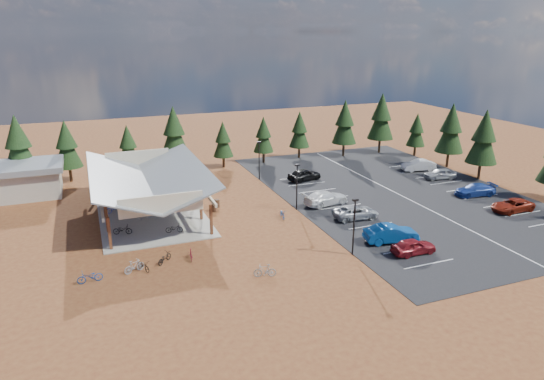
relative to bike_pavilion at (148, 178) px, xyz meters
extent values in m
plane|color=#602D19|center=(10.00, -7.00, -3.82)|extent=(140.00, 140.00, 0.00)
cube|color=black|center=(28.50, -4.00, -3.80)|extent=(27.00, 44.00, 0.04)
cube|color=gray|center=(0.00, 0.00, -3.77)|extent=(10.60, 18.60, 0.10)
cube|color=#553218|center=(-4.60, -8.40, -2.22)|extent=(0.25, 0.25, 3.00)
cube|color=#553218|center=(-4.60, -4.20, -2.22)|extent=(0.25, 0.25, 3.00)
cube|color=#553218|center=(-4.60, 0.00, -2.22)|extent=(0.25, 0.25, 3.00)
cube|color=#553218|center=(-4.60, 4.20, -2.22)|extent=(0.25, 0.25, 3.00)
cube|color=#553218|center=(-4.60, 8.40, -2.22)|extent=(0.25, 0.25, 3.00)
cube|color=#553218|center=(4.60, -8.40, -2.22)|extent=(0.25, 0.25, 3.00)
cube|color=#553218|center=(4.60, -4.20, -2.22)|extent=(0.25, 0.25, 3.00)
cube|color=#553218|center=(4.60, 0.00, -2.22)|extent=(0.25, 0.25, 3.00)
cube|color=#553218|center=(4.60, 4.20, -2.22)|extent=(0.25, 0.25, 3.00)
cube|color=#553218|center=(4.60, 8.40, -2.22)|extent=(0.25, 0.25, 3.00)
cube|color=beige|center=(-5.00, 0.00, -0.72)|extent=(0.22, 18.00, 0.35)
cube|color=beige|center=(5.00, 0.00, -0.72)|extent=(0.22, 18.00, 0.35)
cube|color=slate|center=(-2.90, 0.00, 0.18)|extent=(5.85, 19.40, 2.13)
cube|color=slate|center=(2.90, 0.00, 0.18)|extent=(5.85, 19.40, 2.13)
cube|color=beige|center=(0.00, -9.00, 0.08)|extent=(7.50, 0.15, 1.80)
cube|color=beige|center=(0.00, 9.00, 0.08)|extent=(7.50, 0.15, 1.80)
cube|color=#ADA593|center=(-14.00, 11.00, -2.22)|extent=(10.00, 6.00, 3.20)
cube|color=slate|center=(-14.00, 11.00, -0.27)|extent=(11.00, 7.00, 0.70)
cylinder|color=black|center=(15.00, -17.00, -1.32)|extent=(0.14, 0.14, 5.00)
cube|color=black|center=(15.00, -17.00, 1.23)|extent=(0.50, 0.25, 0.18)
cylinder|color=black|center=(15.00, -5.00, -1.32)|extent=(0.14, 0.14, 5.00)
cube|color=black|center=(15.00, -5.00, 1.23)|extent=(0.50, 0.25, 0.18)
cylinder|color=black|center=(15.00, 7.00, -1.32)|extent=(0.14, 0.14, 5.00)
cube|color=black|center=(15.00, 7.00, 1.23)|extent=(0.50, 0.25, 0.18)
cylinder|color=#412717|center=(6.47, -2.30, -3.37)|extent=(0.60, 0.60, 0.90)
cylinder|color=#412717|center=(7.10, -1.08, -3.37)|extent=(0.60, 0.60, 0.90)
cylinder|color=#382314|center=(-13.38, 14.60, -2.71)|extent=(0.36, 0.36, 2.24)
cone|color=black|center=(-13.38, 14.60, 1.10)|extent=(3.94, 3.94, 5.37)
cone|color=black|center=(-13.38, 14.60, 3.33)|extent=(3.04, 3.04, 4.03)
cylinder|color=#382314|center=(-8.01, 15.26, -2.84)|extent=(0.36, 0.36, 1.96)
cone|color=black|center=(-8.01, 15.26, 0.49)|extent=(3.45, 3.45, 4.71)
cone|color=black|center=(-8.01, 15.26, 2.45)|extent=(2.67, 2.67, 3.53)
cylinder|color=#382314|center=(-0.53, 15.23, -2.98)|extent=(0.36, 0.36, 1.69)
cone|color=black|center=(-0.53, 15.23, -0.10)|extent=(2.98, 2.98, 4.06)
cone|color=black|center=(-0.53, 15.23, 1.59)|extent=(2.30, 2.30, 3.04)
cylinder|color=#382314|center=(5.79, 15.97, -2.73)|extent=(0.36, 0.36, 2.19)
cone|color=black|center=(5.79, 15.97, 0.99)|extent=(3.85, 3.85, 5.25)
cone|color=black|center=(5.79, 15.97, 3.18)|extent=(2.98, 2.98, 3.94)
cylinder|color=#382314|center=(12.39, 14.80, -3.02)|extent=(0.36, 0.36, 1.61)
cone|color=black|center=(12.39, 14.80, -0.27)|extent=(2.84, 2.84, 3.88)
cone|color=black|center=(12.39, 14.80, 1.34)|extent=(2.20, 2.20, 2.91)
cylinder|color=#382314|center=(18.60, 15.09, -2.98)|extent=(0.36, 0.36, 1.68)
cone|color=black|center=(18.60, 15.09, -0.13)|extent=(2.96, 2.96, 4.03)
cone|color=black|center=(18.60, 15.09, 1.55)|extent=(2.29, 2.29, 3.02)
cylinder|color=#382314|center=(24.71, 15.86, -2.95)|extent=(0.36, 0.36, 1.76)
cone|color=black|center=(24.71, 15.86, 0.04)|extent=(3.09, 3.09, 4.22)
cone|color=black|center=(24.71, 15.86, 1.80)|extent=(2.39, 2.39, 3.16)
cylinder|color=#382314|center=(31.56, 14.24, -2.76)|extent=(0.36, 0.36, 2.13)
cone|color=black|center=(31.56, 14.24, 0.87)|extent=(3.75, 3.75, 5.12)
cone|color=black|center=(31.56, 14.24, 3.00)|extent=(2.90, 2.90, 3.84)
cylinder|color=#382314|center=(38.07, 14.21, -2.66)|extent=(0.36, 0.36, 2.32)
cone|color=black|center=(38.07, 14.21, 1.28)|extent=(4.09, 4.09, 5.57)
cone|color=black|center=(38.07, 14.21, 3.61)|extent=(3.16, 3.16, 4.18)
cylinder|color=#382314|center=(42.15, -3.08, -2.70)|extent=(0.36, 0.36, 2.25)
cone|color=black|center=(42.15, -3.08, 1.12)|extent=(3.96, 3.96, 5.40)
cone|color=black|center=(42.15, -3.08, 3.37)|extent=(3.06, 3.06, 4.05)
cylinder|color=#382314|center=(42.42, 3.33, -2.71)|extent=(0.36, 0.36, 2.23)
cone|color=black|center=(42.42, 3.33, 1.08)|extent=(3.92, 3.92, 5.35)
cone|color=black|center=(42.42, 3.33, 3.31)|extent=(3.03, 3.03, 4.01)
cylinder|color=#382314|center=(42.09, 10.43, -3.01)|extent=(0.36, 0.36, 1.64)
cone|color=black|center=(42.09, 10.43, -0.23)|extent=(2.88, 2.88, 3.92)
cone|color=black|center=(42.09, 10.43, 1.41)|extent=(2.22, 2.22, 2.94)
imported|color=black|center=(-3.34, -5.37, -3.25)|extent=(1.90, 1.13, 0.94)
imported|color=#9A9CA3|center=(-0.86, -2.24, -3.27)|extent=(1.54, 0.58, 0.91)
imported|color=#242C99|center=(-3.59, 1.05, -3.24)|extent=(1.94, 1.09, 0.97)
imported|color=maroon|center=(-3.47, 6.04, -3.27)|extent=(1.56, 0.63, 0.91)
imported|color=black|center=(1.34, -6.75, -3.29)|extent=(1.73, 0.90, 0.87)
imported|color=gray|center=(0.94, -1.25, -3.20)|extent=(1.82, 0.80, 1.06)
imported|color=#264297|center=(1.02, 2.72, -3.28)|extent=(1.70, 0.65, 0.88)
imported|color=#9B100F|center=(3.21, 4.75, -3.23)|extent=(1.70, 0.91, 0.98)
imported|color=black|center=(-2.40, -13.42, -3.38)|extent=(1.25, 1.80, 0.90)
imported|color=#97999F|center=(-3.12, -13.50, -3.29)|extent=(1.85, 1.17, 1.08)
imported|color=navy|center=(-6.51, -13.99, -3.32)|extent=(1.95, 0.80, 1.00)
imported|color=maroon|center=(1.64, -12.84, -3.37)|extent=(0.66, 1.55, 0.90)
imported|color=black|center=(-0.56, -12.67, -3.36)|extent=(1.66, 1.71, 0.93)
imported|color=gray|center=(6.44, -18.04, -3.28)|extent=(1.88, 1.04, 1.09)
imported|color=#134392|center=(12.61, -6.74, -3.36)|extent=(0.89, 1.84, 0.93)
imported|color=maroon|center=(19.98, -18.84, -3.10)|extent=(4.05, 1.66, 1.37)
imported|color=#0D448C|center=(19.59, -16.04, -2.96)|extent=(5.24, 2.67, 1.65)
imported|color=#999CA1|center=(19.66, -9.67, -3.12)|extent=(4.95, 2.57, 1.33)
imported|color=white|center=(18.71, -4.75, -3.01)|extent=(5.60, 3.00, 1.54)
imported|color=black|center=(20.36, 4.54, -3.01)|extent=(4.80, 2.67, 1.54)
imported|color=maroon|center=(36.45, -13.98, -3.12)|extent=(4.81, 2.26, 1.33)
imported|color=#1F3D93|center=(36.56, -8.39, -3.08)|extent=(5.11, 2.73, 1.41)
imported|color=#989B9F|center=(37.26, -1.35, -3.06)|extent=(4.48, 2.51, 1.44)
imported|color=silver|center=(37.15, 3.04, -3.01)|extent=(4.91, 2.50, 1.54)
camera|label=1|loc=(-5.51, -50.31, 14.72)|focal=32.00mm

